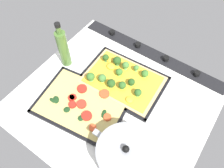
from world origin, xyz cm
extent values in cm
cube|color=silver|center=(0.00, 0.00, -1.50)|extent=(79.23, 72.21, 3.00)
cube|color=black|center=(0.00, -32.60, 0.40)|extent=(76.06, 7.00, 0.80)
cylinder|color=black|center=(-23.77, -32.60, 1.70)|extent=(2.80, 2.80, 1.80)
cylinder|color=black|center=(-7.92, -32.60, 1.70)|extent=(2.80, 2.80, 1.80)
cylinder|color=black|center=(7.92, -32.60, 1.70)|extent=(2.80, 2.80, 1.80)
cylinder|color=black|center=(23.77, -32.60, 1.70)|extent=(2.80, 2.80, 1.80)
cube|color=black|center=(2.28, -10.32, 0.25)|extent=(37.62, 27.69, 0.50)
cube|color=black|center=(2.92, -22.62, 0.65)|extent=(36.34, 3.09, 1.30)
cube|color=black|center=(1.64, 1.98, 0.65)|extent=(36.34, 3.09, 1.30)
cube|color=black|center=(-15.26, -11.24, 0.65)|extent=(2.54, 25.86, 1.30)
cube|color=black|center=(19.82, -9.41, 0.65)|extent=(2.54, 25.86, 1.30)
cube|color=tan|center=(2.28, -10.32, 1.00)|extent=(35.10, 25.17, 1.00)
cube|color=gold|center=(2.28, -10.32, 1.70)|extent=(32.27, 22.69, 0.40)
cone|color=#5B9F46|center=(5.09, -11.35, 2.34)|extent=(1.77, 1.77, 0.87)
sphere|color=#386B28|center=(5.09, -11.35, 3.98)|extent=(3.21, 3.21, 3.21)
cone|color=#427635|center=(14.91, -14.54, 2.58)|extent=(1.66, 1.66, 1.35)
sphere|color=#264C1C|center=(14.91, -14.54, 4.38)|extent=(3.02, 3.02, 3.02)
cone|color=#427635|center=(-2.35, -9.83, 2.36)|extent=(1.71, 1.71, 0.92)
sphere|color=#264C1C|center=(-2.35, -9.83, 3.99)|extent=(3.11, 3.11, 3.11)
cone|color=#68AD54|center=(9.31, -4.20, 2.31)|extent=(1.96, 1.96, 0.81)
sphere|color=#427533|center=(9.31, -4.20, 4.05)|extent=(3.57, 3.57, 3.57)
cone|color=#427635|center=(9.29, -15.84, 2.56)|extent=(2.14, 2.14, 1.32)
sphere|color=#264C1C|center=(9.29, -15.84, 4.68)|extent=(3.90, 3.90, 3.90)
cone|color=#5B9F46|center=(-4.83, -17.17, 2.33)|extent=(1.80, 1.80, 0.87)
sphere|color=#386B28|center=(-4.83, -17.17, 4.00)|extent=(3.28, 3.28, 3.28)
cone|color=#68AD54|center=(0.25, -17.65, 2.58)|extent=(1.37, 1.37, 1.35)
sphere|color=#427533|center=(0.25, -17.65, 4.19)|extent=(2.50, 2.50, 2.50)
cone|color=#4D8B3F|center=(-7.49, -6.73, 2.43)|extent=(1.75, 1.75, 1.06)
sphere|color=#2D5B23|center=(-7.49, -6.73, 4.15)|extent=(3.18, 3.18, 3.18)
cone|color=#5B9F46|center=(13.71, -1.57, 2.52)|extent=(2.05, 2.05, 1.25)
sphere|color=#386B28|center=(13.71, -1.57, 4.55)|extent=(3.73, 3.73, 3.73)
cone|color=#427635|center=(4.43, -4.14, 2.31)|extent=(2.06, 2.06, 0.82)
sphere|color=#264C1C|center=(4.43, -4.14, 4.12)|extent=(3.74, 3.74, 3.74)
cone|color=#68AD54|center=(4.63, -15.89, 2.59)|extent=(1.80, 1.80, 1.38)
sphere|color=#427533|center=(4.63, -15.89, 4.51)|extent=(3.27, 3.27, 3.27)
cone|color=#4D8B3F|center=(-0.01, -6.10, 2.35)|extent=(1.83, 1.83, 0.90)
sphere|color=#2D5B23|center=(-0.01, -6.10, 4.05)|extent=(3.33, 3.33, 3.33)
ellipsoid|color=gold|center=(13.79, -15.80, 2.37)|extent=(4.33, 4.33, 1.09)
ellipsoid|color=gold|center=(-5.99, -2.62, 2.40)|extent=(4.06, 3.85, 1.16)
ellipsoid|color=gold|center=(10.74, -12.96, 2.50)|extent=(5.39, 5.32, 1.41)
cube|color=black|center=(9.86, 9.96, 0.25)|extent=(40.21, 31.70, 0.50)
cube|color=black|center=(11.74, -2.58, 0.65)|extent=(36.45, 6.62, 1.30)
cube|color=black|center=(7.98, 22.50, 0.65)|extent=(36.45, 6.62, 1.30)
cube|color=black|center=(-7.68, 7.33, 0.65)|extent=(5.12, 26.44, 1.30)
cube|color=black|center=(27.40, 12.59, 0.65)|extent=(5.12, 26.44, 1.30)
cube|color=tan|center=(9.86, 9.96, 0.95)|extent=(37.48, 28.97, 0.90)
cylinder|color=#D14723|center=(-0.94, 16.05, 1.90)|extent=(2.87, 2.87, 1.00)
cylinder|color=#B22319|center=(12.34, 12.80, 1.90)|extent=(3.26, 3.26, 1.00)
cylinder|color=#B22319|center=(14.06, 4.31, 1.90)|extent=(4.29, 4.29, 1.00)
cylinder|color=#D14723|center=(4.50, 0.80, 1.90)|extent=(4.34, 4.34, 1.00)
cylinder|color=red|center=(9.36, 10.39, 1.90)|extent=(4.13, 4.13, 1.00)
cylinder|color=#B22319|center=(4.22, 13.39, 1.90)|extent=(4.30, 4.30, 1.00)
cylinder|color=#D14723|center=(-2.97, 9.10, 1.90)|extent=(3.19, 3.19, 1.00)
cylinder|color=#B22319|center=(14.78, 10.60, 1.90)|extent=(2.87, 2.87, 1.00)
cylinder|color=#B22319|center=(14.49, 9.90, 1.90)|extent=(2.99, 2.99, 1.00)
ellipsoid|color=#193819|center=(20.57, 15.98, 1.80)|extent=(3.41, 1.67, 0.60)
ellipsoid|color=#193819|center=(12.75, 15.88, 1.80)|extent=(3.74, 3.73, 0.60)
ellipsoid|color=#193819|center=(5.56, 15.58, 1.80)|extent=(3.29, 3.33, 0.60)
ellipsoid|color=#193819|center=(5.41, 0.31, 1.80)|extent=(1.90, 3.09, 0.60)
ellipsoid|color=#193819|center=(-0.92, 8.62, 1.80)|extent=(3.02, 4.19, 0.60)
ellipsoid|color=#193819|center=(19.67, 14.93, 1.80)|extent=(4.53, 4.33, 0.60)
cylinder|color=gray|center=(-17.37, 18.58, 4.74)|extent=(19.73, 19.73, 9.48)
cylinder|color=gray|center=(-17.37, 18.58, 9.88)|extent=(20.12, 20.12, 0.80)
sphere|color=black|center=(-17.37, 18.58, 11.48)|extent=(2.40, 2.40, 2.40)
cube|color=gray|center=(-5.70, 18.58, 7.78)|extent=(3.60, 2.00, 1.20)
cylinder|color=#476B2D|center=(30.67, -4.09, 9.51)|extent=(4.76, 4.76, 19.02)
cylinder|color=#476B2D|center=(30.67, -4.09, 20.77)|extent=(2.14, 2.14, 3.50)
cylinder|color=black|center=(30.67, -4.09, 23.32)|extent=(2.38, 2.38, 1.60)
camera|label=1|loc=(-26.96, 40.14, 83.03)|focal=35.54mm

